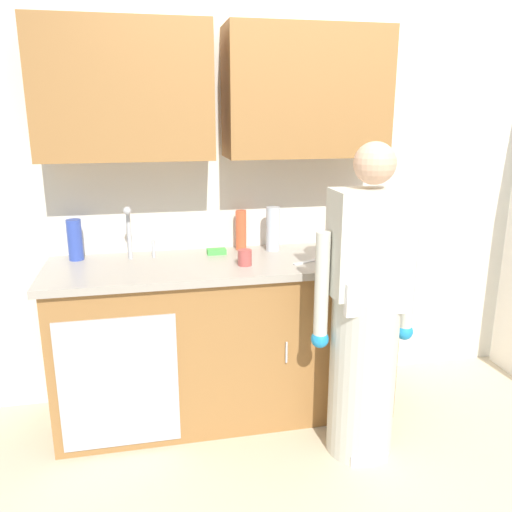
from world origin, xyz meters
TOP-DOWN VIEW (x-y plane):
  - ground_plane at (0.00, 0.00)m, footprint 9.00×9.00m
  - kitchen_wall_with_uppers at (-0.14, 0.99)m, footprint 4.80×0.44m
  - counter_cabinet at (-0.55, 0.70)m, footprint 1.90×0.62m
  - countertop at (-0.55, 0.70)m, footprint 1.96×0.66m
  - sink at (-1.03, 0.71)m, footprint 0.50×0.36m
  - person_at_sink at (0.08, 0.17)m, footprint 0.55×0.34m
  - bottle_soap at (-0.23, 0.87)m, footprint 0.08×0.08m
  - bottle_water_tall at (0.29, 0.86)m, footprint 0.06×0.06m
  - bottle_water_short at (-1.37, 0.89)m, footprint 0.08×0.08m
  - bottle_dish_liquid at (-0.41, 0.93)m, footprint 0.06×0.06m
  - cup_by_sink at (-0.45, 0.59)m, footprint 0.08×0.08m
  - knife_on_counter at (-0.08, 0.59)m, footprint 0.23×0.12m
  - sponge at (-0.57, 0.86)m, footprint 0.11×0.07m

SIDE VIEW (x-z plane):
  - ground_plane at x=0.00m, z-range 0.00..0.00m
  - counter_cabinet at x=-0.55m, z-range 0.00..0.90m
  - person_at_sink at x=0.08m, z-range -0.12..1.50m
  - countertop at x=-0.55m, z-range 0.90..0.94m
  - sink at x=-1.03m, z-range 0.75..1.10m
  - knife_on_counter at x=-0.08m, z-range 0.94..0.95m
  - sponge at x=-0.57m, z-range 0.94..0.97m
  - cup_by_sink at x=-0.45m, z-range 0.94..1.03m
  - bottle_water_short at x=-1.37m, z-range 0.94..1.17m
  - bottle_dish_liquid at x=-0.41m, z-range 0.94..1.18m
  - bottle_soap at x=-0.23m, z-range 0.94..1.20m
  - bottle_water_tall at x=0.29m, z-range 0.94..1.21m
  - kitchen_wall_with_uppers at x=-0.14m, z-range 0.13..2.83m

